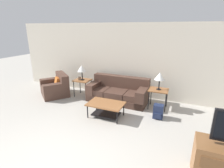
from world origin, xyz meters
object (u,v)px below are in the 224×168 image
(armchair, at_px, (56,87))
(side_table_left, at_px, (82,81))
(backpack, at_px, (158,112))
(couch, at_px, (118,93))
(side_table_right, at_px, (158,91))
(table_lamp_left, at_px, (82,69))
(table_lamp_right, at_px, (160,76))
(coffee_table, at_px, (106,107))

(armchair, bearing_deg, side_table_left, 17.01)
(backpack, bearing_deg, couch, 153.97)
(couch, xyz_separation_m, backpack, (1.47, -0.72, -0.10))
(armchair, xyz_separation_m, side_table_right, (3.71, 0.30, 0.27))
(couch, height_order, armchair, couch)
(side_table_left, bearing_deg, table_lamp_left, 90.00)
(side_table_right, distance_m, table_lamp_left, 2.76)
(table_lamp_right, bearing_deg, backpack, -79.74)
(armchair, distance_m, backpack, 3.84)
(coffee_table, height_order, backpack, coffee_table)
(armchair, xyz_separation_m, backpack, (3.83, -0.34, -0.10))
(armchair, distance_m, coffee_table, 2.58)
(couch, xyz_separation_m, coffee_table, (0.09, -1.20, 0.01))
(side_table_left, bearing_deg, couch, 3.29)
(side_table_left, xyz_separation_m, backpack, (2.83, -0.64, -0.36))
(couch, xyz_separation_m, armchair, (-2.35, -0.38, -0.00))
(armchair, bearing_deg, table_lamp_right, 4.68)
(table_lamp_right, xyz_separation_m, backpack, (0.12, -0.64, -0.84))
(coffee_table, relative_size, side_table_right, 1.62)
(couch, distance_m, table_lamp_right, 1.55)
(couch, bearing_deg, table_lamp_left, -176.71)
(armchair, relative_size, coffee_table, 1.36)
(side_table_left, distance_m, backpack, 2.93)
(couch, distance_m, side_table_left, 1.39)
(couch, height_order, backpack, couch)
(table_lamp_left, relative_size, table_lamp_right, 1.00)
(coffee_table, relative_size, table_lamp_left, 1.88)
(side_table_right, height_order, backpack, side_table_right)
(armchair, height_order, side_table_right, armchair)
(coffee_table, relative_size, side_table_left, 1.62)
(couch, relative_size, armchair, 1.49)
(armchair, height_order, side_table_left, armchair)
(side_table_right, bearing_deg, coffee_table, -138.42)
(side_table_right, distance_m, table_lamp_right, 0.48)
(backpack, bearing_deg, side_table_right, 100.26)
(couch, bearing_deg, side_table_right, -3.29)
(table_lamp_left, bearing_deg, side_table_right, -0.00)
(armchair, relative_size, table_lamp_right, 2.55)
(backpack, bearing_deg, armchair, 174.95)
(couch, relative_size, side_table_right, 3.27)
(side_table_right, height_order, table_lamp_right, table_lamp_right)
(armchair, bearing_deg, backpack, -5.05)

